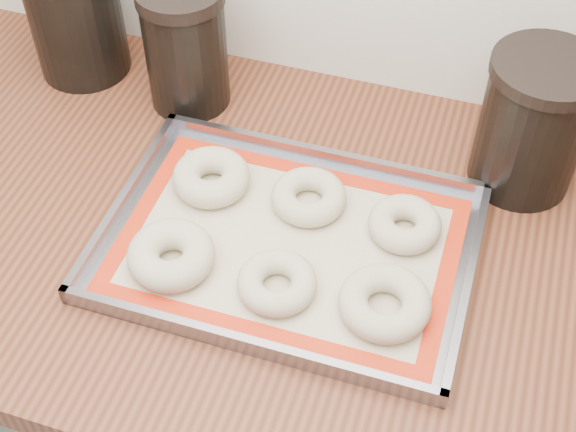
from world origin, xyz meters
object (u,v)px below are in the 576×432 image
(bagel_back_left, at_px, (211,177))
(canister_right, at_px, (533,124))
(baking_tray, at_px, (288,244))
(bagel_front_mid, at_px, (277,283))
(bagel_front_left, at_px, (171,255))
(bagel_back_right, at_px, (405,224))
(canister_left, at_px, (73,3))
(canister_mid, at_px, (186,46))
(bagel_back_mid, at_px, (309,197))
(bagel_front_right, at_px, (385,303))

(bagel_back_left, bearing_deg, canister_right, 21.06)
(baking_tray, bearing_deg, bagel_front_mid, -82.66)
(bagel_front_left, relative_size, canister_right, 0.56)
(bagel_back_left, bearing_deg, bagel_front_left, -88.83)
(bagel_back_right, xyz_separation_m, canister_left, (-0.55, 0.19, 0.09))
(bagel_front_left, height_order, canister_mid, canister_mid)
(canister_left, distance_m, canister_mid, 0.19)
(bagel_back_mid, height_order, canister_right, canister_right)
(bagel_front_mid, relative_size, canister_left, 0.42)
(canister_left, bearing_deg, canister_right, -3.34)
(bagel_back_mid, bearing_deg, canister_left, 156.57)
(bagel_front_right, height_order, bagel_back_right, bagel_front_right)
(bagel_back_mid, height_order, canister_mid, canister_mid)
(canister_right, bearing_deg, bagel_back_left, -158.94)
(canister_left, relative_size, canister_right, 1.20)
(bagel_front_right, xyz_separation_m, bagel_back_right, (-0.00, 0.13, -0.00))
(bagel_back_left, xyz_separation_m, bagel_back_mid, (0.13, 0.01, -0.00))
(bagel_back_left, relative_size, canister_mid, 0.55)
(baking_tray, relative_size, bagel_front_left, 4.27)
(canister_mid, distance_m, canister_right, 0.49)
(canister_right, bearing_deg, baking_tray, -140.32)
(bagel_back_right, relative_size, canister_mid, 0.49)
(bagel_front_right, bearing_deg, canister_mid, 141.07)
(bagel_back_left, distance_m, bagel_back_mid, 0.13)
(bagel_front_mid, bearing_deg, canister_mid, 127.89)
(bagel_front_right, relative_size, bagel_back_right, 1.17)
(bagel_front_mid, distance_m, bagel_back_mid, 0.15)
(bagel_front_left, distance_m, bagel_back_mid, 0.20)
(bagel_back_left, xyz_separation_m, canister_left, (-0.29, 0.19, 0.09))
(baking_tray, bearing_deg, canister_mid, 134.33)
(bagel_front_left, relative_size, canister_left, 0.47)
(canister_mid, bearing_deg, bagel_front_left, -71.59)
(canister_left, height_order, canister_mid, canister_left)
(bagel_front_left, relative_size, bagel_back_mid, 1.09)
(bagel_front_mid, xyz_separation_m, canister_left, (-0.42, 0.33, 0.10))
(bagel_front_left, height_order, bagel_back_mid, bagel_front_left)
(canister_left, height_order, canister_right, canister_left)
(baking_tray, xyz_separation_m, bagel_back_left, (-0.13, 0.07, 0.02))
(bagel_front_mid, xyz_separation_m, bagel_back_mid, (-0.00, 0.15, 0.00))
(bagel_back_mid, distance_m, canister_left, 0.47)
(bagel_back_mid, bearing_deg, bagel_front_right, -45.62)
(bagel_back_left, relative_size, bagel_back_mid, 1.05)
(baking_tray, xyz_separation_m, canister_left, (-0.41, 0.26, 0.11))
(bagel_front_right, height_order, canister_mid, canister_mid)
(canister_left, bearing_deg, bagel_back_right, -19.16)
(bagel_back_left, bearing_deg, bagel_back_mid, 3.32)
(canister_mid, bearing_deg, canister_left, 173.27)
(baking_tray, height_order, canister_right, canister_right)
(bagel_back_left, distance_m, canister_left, 0.35)
(bagel_front_left, xyz_separation_m, canister_right, (0.39, 0.29, 0.07))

